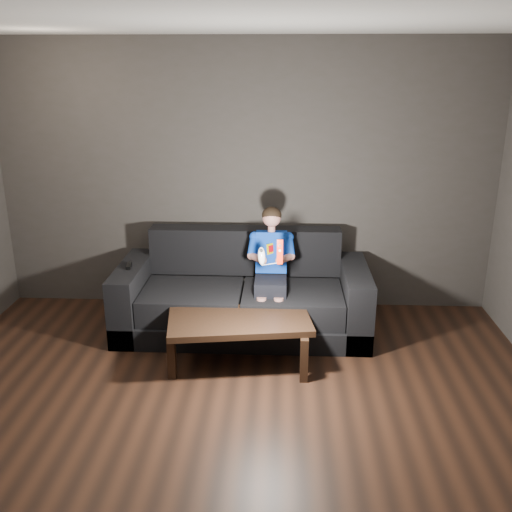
{
  "coord_description": "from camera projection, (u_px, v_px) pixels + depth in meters",
  "views": [
    {
      "loc": [
        0.38,
        -3.15,
        2.45
      ],
      "look_at": [
        0.15,
        1.55,
        0.85
      ],
      "focal_mm": 40.0,
      "sensor_mm": 36.0,
      "label": 1
    }
  ],
  "objects": [
    {
      "name": "floor",
      "position": [
        222.0,
        452.0,
        3.78
      ],
      "size": [
        5.0,
        5.0,
        0.0
      ],
      "primitive_type": "plane",
      "color": "black",
      "rests_on": "ground"
    },
    {
      "name": "back_wall",
      "position": [
        246.0,
        178.0,
        5.71
      ],
      "size": [
        5.0,
        0.04,
        2.7
      ],
      "primitive_type": "cube",
      "color": "#3F3C38",
      "rests_on": "ground"
    },
    {
      "name": "ceiling",
      "position": [
        212.0,
        11.0,
        2.91
      ],
      "size": [
        5.0,
        5.0,
        0.02
      ],
      "primitive_type": "cube",
      "color": "white",
      "rests_on": "back_wall"
    },
    {
      "name": "sofa",
      "position": [
        243.0,
        300.0,
        5.46
      ],
      "size": [
        2.35,
        1.01,
        0.91
      ],
      "color": "black",
      "rests_on": "floor"
    },
    {
      "name": "child",
      "position": [
        271.0,
        259.0,
        5.24
      ],
      "size": [
        0.43,
        0.53,
        1.06
      ],
      "color": "black",
      "rests_on": "sofa"
    },
    {
      "name": "wii_remote_red",
      "position": [
        280.0,
        252.0,
        4.78
      ],
      "size": [
        0.05,
        0.08,
        0.21
      ],
      "color": "red",
      "rests_on": "child"
    },
    {
      "name": "nunchuk_white",
      "position": [
        262.0,
        256.0,
        4.8
      ],
      "size": [
        0.09,
        0.11,
        0.16
      ],
      "color": "silver",
      "rests_on": "child"
    },
    {
      "name": "wii_remote_black",
      "position": [
        129.0,
        265.0,
        5.31
      ],
      "size": [
        0.06,
        0.17,
        0.03
      ],
      "color": "black",
      "rests_on": "sofa"
    },
    {
      "name": "coffee_table",
      "position": [
        240.0,
        325.0,
        4.76
      ],
      "size": [
        1.25,
        0.75,
        0.43
      ],
      "color": "black",
      "rests_on": "floor"
    }
  ]
}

